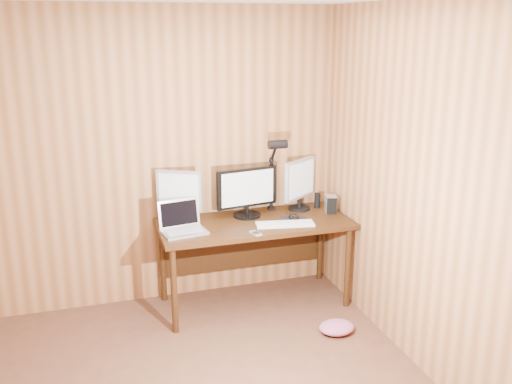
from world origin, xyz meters
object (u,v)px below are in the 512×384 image
keyboard (285,224)px  speaker (317,200)px  desk (252,232)px  laptop (182,224)px  hard_drive (331,204)px  desk_lamp (275,164)px  mouse (294,217)px  monitor_left (179,194)px  monitor_right (300,183)px  phone (256,233)px  monitor_center (247,192)px

keyboard → speaker: speaker is taller
desk → laptop: size_ratio=4.27×
hard_drive → desk_lamp: 0.61m
laptop → desk_lamp: desk_lamp is taller
desk → hard_drive: bearing=-2.6°
keyboard → mouse: bearing=50.6°
desk → monitor_left: monitor_left is taller
monitor_right → desk_lamp: size_ratio=0.65×
mouse → speaker: bearing=55.2°
monitor_left → phone: bearing=-16.4°
desk → speaker: size_ratio=11.99×
monitor_center → desk: bearing=-83.3°
keyboard → mouse: 0.15m
monitor_left → monitor_center: bearing=22.9°
monitor_right → desk: bearing=160.4°
phone → keyboard: bearing=8.8°
monitor_right → keyboard: size_ratio=0.92×
laptop → hard_drive: laptop is taller
desk_lamp → phone: bearing=-134.3°
desk → keyboard: (0.21, -0.24, 0.13)m
monitor_right → speaker: bearing=-34.7°
mouse → hard_drive: 0.41m
desk → phone: phone is taller
desk → hard_drive: 0.74m
phone → speaker: bearing=18.8°
mouse → phone: mouse is taller
desk → monitor_center: (-0.02, 0.07, 0.34)m
desk → desk_lamp: 0.62m
desk → laptop: 0.66m
speaker → desk_lamp: (-0.41, -0.00, 0.37)m
desk_lamp → desk: bearing=-165.3°
speaker → desk_lamp: bearing=-179.4°
monitor_left → mouse: 0.97m
laptop → phone: laptop is taller
desk → phone: 0.40m
monitor_center → speaker: bearing=-4.7°
speaker → laptop: bearing=-169.1°
hard_drive → desk_lamp: desk_lamp is taller
monitor_right → keyboard: monitor_right is taller
mouse → laptop: bearing=-164.7°
keyboard → hard_drive: 0.55m
hard_drive → phone: 0.87m
monitor_left → desk_lamp: desk_lamp is taller
desk_lamp → keyboard: bearing=-105.5°
monitor_left → mouse: monitor_left is taller
monitor_center → keyboard: monitor_center is taller
hard_drive → keyboard: bearing=-141.6°
desk_lamp → monitor_center: bearing=178.6°
desk → monitor_center: monitor_center is taller
desk → monitor_left: bearing=168.6°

